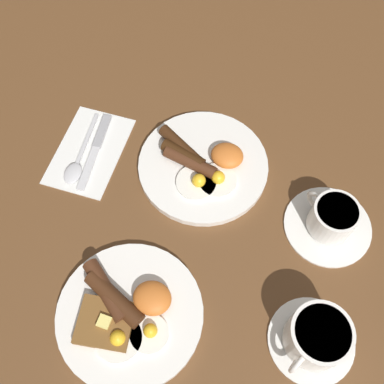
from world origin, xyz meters
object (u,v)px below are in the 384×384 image
spoon (76,165)px  teacup_far (316,337)px  breakfast_plate_near (203,165)px  breakfast_plate_far (128,313)px  teacup_near (331,220)px  knife (96,147)px

spoon → teacup_far: bearing=64.6°
breakfast_plate_near → breakfast_plate_far: 0.31m
teacup_far → teacup_near: bearing=-87.0°
breakfast_plate_far → spoon: breakfast_plate_far is taller
teacup_far → spoon: size_ratio=0.83×
breakfast_plate_near → spoon: 0.25m
knife → breakfast_plate_far: bearing=26.5°
teacup_far → knife: bearing=-26.1°
breakfast_plate_far → knife: 0.34m
teacup_near → teacup_far: (-0.01, 0.21, 0.01)m
teacup_near → spoon: bearing=3.4°
teacup_near → knife: (0.47, -0.02, -0.02)m
breakfast_plate_far → teacup_near: (-0.28, -0.26, 0.01)m
teacup_far → knife: size_ratio=0.79×
knife → spoon: spoon is taller
breakfast_plate_near → knife: size_ratio=1.40×
breakfast_plate_far → teacup_far: teacup_far is taller
teacup_near → knife: size_ratio=0.89×
breakfast_plate_near → teacup_near: 0.26m
breakfast_plate_far → teacup_near: size_ratio=1.53×
breakfast_plate_far → spoon: bearing=-49.0°
spoon → teacup_near: bearing=88.0°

